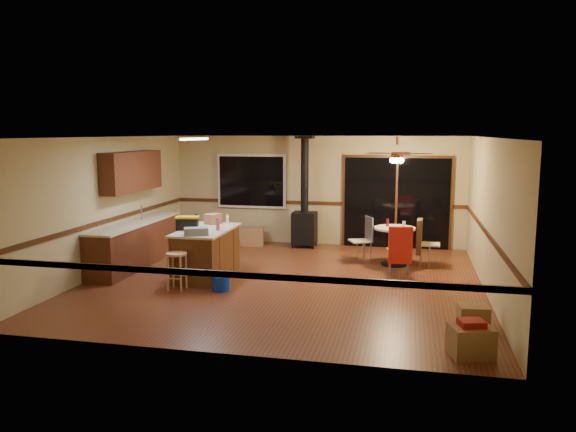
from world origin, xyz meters
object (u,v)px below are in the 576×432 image
(toolbox_grey, at_px, (196,231))
(dining_table, at_px, (394,240))
(wood_stove, at_px, (305,216))
(toolbox_black, at_px, (187,224))
(box_under_window, at_px, (252,236))
(box_corner_b, at_px, (473,317))
(chair_left, at_px, (365,234))
(box_corner_a, at_px, (471,341))
(kitchen_island, at_px, (207,253))
(chair_near, at_px, (400,245))
(bar_stool, at_px, (177,271))
(blue_bucket, at_px, (221,283))
(chair_right, at_px, (421,237))

(toolbox_grey, distance_m, dining_table, 4.09)
(wood_stove, distance_m, toolbox_black, 3.58)
(toolbox_black, relative_size, box_under_window, 0.74)
(box_under_window, distance_m, box_corner_b, 6.71)
(box_corner_b, bearing_deg, dining_table, 108.38)
(dining_table, xyz_separation_m, box_corner_b, (1.18, -3.55, -0.37))
(chair_left, bearing_deg, box_corner_b, -64.22)
(wood_stove, bearing_deg, chair_left, -39.53)
(dining_table, bearing_deg, box_corner_a, -77.12)
(wood_stove, distance_m, box_under_window, 1.37)
(kitchen_island, height_order, wood_stove, wood_stove)
(kitchen_island, bearing_deg, dining_table, 25.82)
(wood_stove, bearing_deg, chair_near, -45.36)
(kitchen_island, relative_size, dining_table, 2.01)
(toolbox_grey, height_order, bar_stool, toolbox_grey)
(kitchen_island, height_order, blue_bucket, kitchen_island)
(wood_stove, xyz_separation_m, bar_stool, (-1.48, -4.03, -0.41))
(chair_near, bearing_deg, box_corner_a, -76.04)
(dining_table, height_order, box_corner_b, dining_table)
(toolbox_black, bearing_deg, wood_stove, 63.21)
(wood_stove, height_order, blue_bucket, wood_stove)
(blue_bucket, bearing_deg, wood_stove, 79.57)
(dining_table, bearing_deg, box_under_window, 158.13)
(box_corner_a, bearing_deg, chair_near, 103.96)
(wood_stove, distance_m, chair_right, 2.96)
(dining_table, bearing_deg, toolbox_grey, -146.18)
(chair_near, xyz_separation_m, box_corner_a, (0.92, -3.70, -0.41))
(chair_near, bearing_deg, blue_bucket, -151.11)
(chair_right, relative_size, box_under_window, 1.32)
(blue_bucket, height_order, box_corner_a, box_corner_a)
(bar_stool, bearing_deg, toolbox_grey, 58.90)
(chair_right, bearing_deg, box_corner_b, -79.60)
(kitchen_island, distance_m, blue_bucket, 1.09)
(chair_left, bearing_deg, blue_bucket, -130.00)
(bar_stool, bearing_deg, chair_left, 42.84)
(toolbox_grey, relative_size, box_corner_a, 0.84)
(blue_bucket, distance_m, dining_table, 3.82)
(chair_right, distance_m, box_corner_a, 4.69)
(bar_stool, distance_m, box_corner_a, 5.04)
(toolbox_grey, bearing_deg, chair_left, 40.98)
(kitchen_island, relative_size, chair_right, 2.40)
(box_under_window, xyz_separation_m, box_corner_a, (4.43, -5.94, -0.02))
(chair_left, bearing_deg, toolbox_black, -148.19)
(wood_stove, bearing_deg, chair_right, -26.85)
(box_corner_b, bearing_deg, kitchen_island, 157.59)
(box_corner_a, bearing_deg, toolbox_grey, 152.35)
(chair_left, xyz_separation_m, box_under_window, (-2.78, 1.21, -0.38))
(blue_bucket, height_order, chair_near, chair_near)
(wood_stove, bearing_deg, box_under_window, -178.35)
(blue_bucket, bearing_deg, box_corner_b, -14.40)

